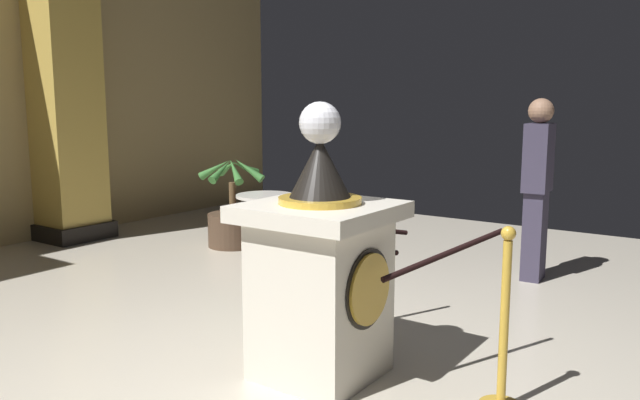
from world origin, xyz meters
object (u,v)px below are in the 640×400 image
object	(u,v)px
cafe_chair_red	(315,206)
potted_palm_right	(233,220)
stanchion_far	(321,270)
cafe_table	(265,220)
pedestal_clock	(321,271)
bystander_guest	(537,184)
stanchion_near	(503,347)

from	to	relation	value
cafe_chair_red	potted_palm_right	bearing A→B (deg)	96.17
stanchion_far	cafe_table	world-z (taller)	stanchion_far
pedestal_clock	stanchion_far	xyz separation A→B (m)	(0.94, 0.65, -0.30)
pedestal_clock	bystander_guest	xyz separation A→B (m)	(2.94, -0.44, 0.26)
stanchion_near	bystander_guest	size ratio (longest dim) A/B	0.60
pedestal_clock	bystander_guest	distance (m)	2.98
potted_palm_right	cafe_chair_red	world-z (taller)	potted_palm_right
pedestal_clock	bystander_guest	bearing A→B (deg)	-8.58
stanchion_far	cafe_chair_red	bearing A→B (deg)	36.94
stanchion_far	cafe_chair_red	world-z (taller)	stanchion_far
stanchion_far	potted_palm_right	size ratio (longest dim) A/B	0.94
potted_palm_right	bystander_guest	size ratio (longest dim) A/B	0.63
stanchion_far	stanchion_near	bearing A→B (deg)	-113.32
cafe_table	cafe_chair_red	size ratio (longest dim) A/B	0.78
bystander_guest	cafe_chair_red	size ratio (longest dim) A/B	1.80
stanchion_far	cafe_table	distance (m)	1.62
pedestal_clock	potted_palm_right	bearing A→B (deg)	51.14
cafe_table	cafe_chair_red	xyz separation A→B (m)	(0.60, -0.20, 0.09)
stanchion_far	bystander_guest	distance (m)	2.35
stanchion_near	bystander_guest	bearing A→B (deg)	13.21
stanchion_near	potted_palm_right	bearing A→B (deg)	61.75
potted_palm_right	bystander_guest	xyz separation A→B (m)	(0.60, -3.34, 0.61)
bystander_guest	cafe_chair_red	distance (m)	2.31
stanchion_near	stanchion_far	bearing A→B (deg)	66.68
bystander_guest	cafe_table	size ratio (longest dim) A/B	2.30
potted_palm_right	cafe_table	size ratio (longest dim) A/B	1.45
bystander_guest	pedestal_clock	bearing A→B (deg)	171.42
potted_palm_right	bystander_guest	bearing A→B (deg)	-79.79
cafe_table	cafe_chair_red	bearing A→B (deg)	-18.63
potted_palm_right	cafe_table	bearing A→B (deg)	-118.07
cafe_table	cafe_chair_red	distance (m)	0.64
pedestal_clock	stanchion_near	world-z (taller)	pedestal_clock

